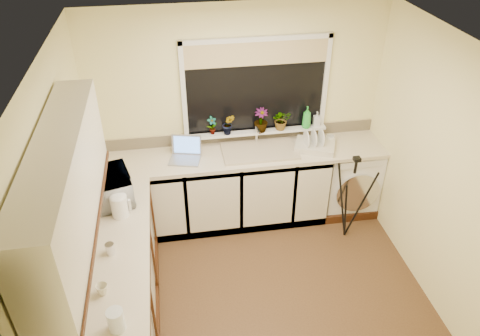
% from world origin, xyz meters
% --- Properties ---
extents(floor, '(3.20, 3.20, 0.00)m').
position_xyz_m(floor, '(0.00, 0.00, 0.00)').
color(floor, brown).
rests_on(floor, ground).
extents(ceiling, '(3.20, 3.20, 0.00)m').
position_xyz_m(ceiling, '(0.00, 0.00, 2.45)').
color(ceiling, white).
rests_on(ceiling, ground).
extents(wall_back, '(3.20, 0.00, 3.20)m').
position_xyz_m(wall_back, '(0.00, 1.50, 1.23)').
color(wall_back, '#FDF2A9').
rests_on(wall_back, ground).
extents(wall_left, '(0.00, 3.00, 3.00)m').
position_xyz_m(wall_left, '(-1.60, 0.00, 1.23)').
color(wall_left, '#FDF2A9').
rests_on(wall_left, ground).
extents(wall_right, '(0.00, 3.00, 3.00)m').
position_xyz_m(wall_right, '(1.60, 0.00, 1.23)').
color(wall_right, '#FDF2A9').
rests_on(wall_right, ground).
extents(base_cabinet_back, '(2.55, 0.60, 0.86)m').
position_xyz_m(base_cabinet_back, '(-0.33, 1.20, 0.43)').
color(base_cabinet_back, silver).
rests_on(base_cabinet_back, floor).
extents(base_cabinet_left, '(0.54, 2.40, 0.86)m').
position_xyz_m(base_cabinet_left, '(-1.30, -0.30, 0.43)').
color(base_cabinet_left, silver).
rests_on(base_cabinet_left, floor).
extents(worktop_back, '(3.20, 0.60, 0.04)m').
position_xyz_m(worktop_back, '(0.00, 1.20, 0.88)').
color(worktop_back, beige).
rests_on(worktop_back, base_cabinet_back).
extents(worktop_left, '(0.60, 2.40, 0.04)m').
position_xyz_m(worktop_left, '(-1.30, -0.30, 0.88)').
color(worktop_left, beige).
rests_on(worktop_left, base_cabinet_left).
extents(upper_cabinet, '(0.28, 1.90, 0.70)m').
position_xyz_m(upper_cabinet, '(-1.44, -0.45, 1.80)').
color(upper_cabinet, silver).
rests_on(upper_cabinet, wall_left).
extents(splashback_left, '(0.02, 2.40, 0.45)m').
position_xyz_m(splashback_left, '(-1.59, -0.30, 1.12)').
color(splashback_left, beige).
rests_on(splashback_left, wall_left).
extents(splashback_back, '(3.20, 0.02, 0.14)m').
position_xyz_m(splashback_back, '(0.00, 1.49, 0.97)').
color(splashback_back, beige).
rests_on(splashback_back, wall_back).
extents(window_glass, '(1.50, 0.02, 1.00)m').
position_xyz_m(window_glass, '(0.20, 1.49, 1.55)').
color(window_glass, black).
rests_on(window_glass, wall_back).
extents(window_blind, '(1.50, 0.02, 0.25)m').
position_xyz_m(window_blind, '(0.20, 1.46, 1.92)').
color(window_blind, tan).
rests_on(window_blind, wall_back).
extents(windowsill, '(1.60, 0.14, 0.03)m').
position_xyz_m(windowsill, '(0.20, 1.43, 1.04)').
color(windowsill, white).
rests_on(windowsill, wall_back).
extents(sink, '(0.82, 0.46, 0.03)m').
position_xyz_m(sink, '(0.20, 1.20, 0.91)').
color(sink, tan).
rests_on(sink, worktop_back).
extents(faucet, '(0.03, 0.03, 0.24)m').
position_xyz_m(faucet, '(0.20, 1.38, 1.02)').
color(faucet, silver).
rests_on(faucet, worktop_back).
extents(washing_machine, '(0.63, 0.62, 0.86)m').
position_xyz_m(washing_machine, '(1.30, 1.23, 0.43)').
color(washing_machine, white).
rests_on(washing_machine, floor).
extents(laptop, '(0.38, 0.34, 0.24)m').
position_xyz_m(laptop, '(-0.61, 1.21, 0.96)').
color(laptop, '#929299').
rests_on(laptop, worktop_back).
extents(kettle, '(0.15, 0.15, 0.20)m').
position_xyz_m(kettle, '(-1.25, 0.34, 1.00)').
color(kettle, white).
rests_on(kettle, worktop_left).
extents(dish_rack, '(0.52, 0.46, 0.06)m').
position_xyz_m(dish_rack, '(0.82, 1.17, 0.93)').
color(dish_rack, beige).
rests_on(dish_rack, worktop_back).
extents(tripod, '(0.58, 0.58, 1.05)m').
position_xyz_m(tripod, '(1.11, 0.70, 0.52)').
color(tripod, black).
rests_on(tripod, floor).
extents(glass_jug, '(0.12, 0.12, 0.17)m').
position_xyz_m(glass_jug, '(-1.22, -0.90, 0.99)').
color(glass_jug, white).
rests_on(glass_jug, worktop_left).
extents(steel_jar, '(0.07, 0.07, 0.10)m').
position_xyz_m(steel_jar, '(-1.31, -0.15, 0.95)').
color(steel_jar, silver).
rests_on(steel_jar, worktop_left).
extents(microwave, '(0.44, 0.56, 0.27)m').
position_xyz_m(microwave, '(-1.33, 0.60, 1.03)').
color(microwave, white).
rests_on(microwave, worktop_left).
extents(plant_a, '(0.13, 0.11, 0.21)m').
position_xyz_m(plant_a, '(-0.29, 1.42, 1.15)').
color(plant_a, '#999999').
rests_on(plant_a, windowsill).
extents(plant_b, '(0.16, 0.14, 0.24)m').
position_xyz_m(plant_b, '(-0.11, 1.39, 1.17)').
color(plant_b, '#999999').
rests_on(plant_b, windowsill).
extents(plant_c, '(0.16, 0.16, 0.27)m').
position_xyz_m(plant_c, '(0.25, 1.40, 1.19)').
color(plant_c, '#999999').
rests_on(plant_c, windowsill).
extents(plant_d, '(0.21, 0.19, 0.23)m').
position_xyz_m(plant_d, '(0.49, 1.41, 1.17)').
color(plant_d, '#999999').
rests_on(plant_d, windowsill).
extents(soap_bottle_green, '(0.12, 0.12, 0.26)m').
position_xyz_m(soap_bottle_green, '(0.77, 1.40, 1.18)').
color(soap_bottle_green, green).
rests_on(soap_bottle_green, windowsill).
extents(soap_bottle_clear, '(0.08, 0.09, 0.17)m').
position_xyz_m(soap_bottle_clear, '(0.90, 1.43, 1.13)').
color(soap_bottle_clear, '#999999').
rests_on(soap_bottle_clear, windowsill).
extents(cup_back, '(0.12, 0.12, 0.09)m').
position_xyz_m(cup_back, '(1.03, 1.27, 0.94)').
color(cup_back, white).
rests_on(cup_back, worktop_back).
extents(cup_left, '(0.12, 0.12, 0.09)m').
position_xyz_m(cup_left, '(-1.34, -0.57, 0.94)').
color(cup_left, beige).
rests_on(cup_left, worktop_left).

